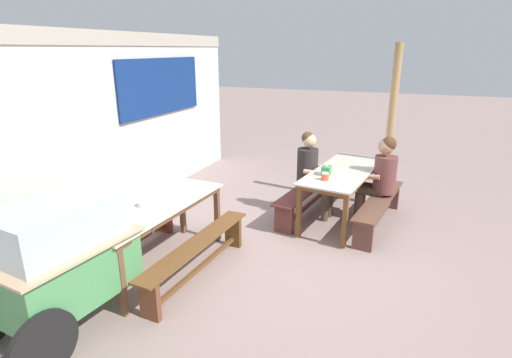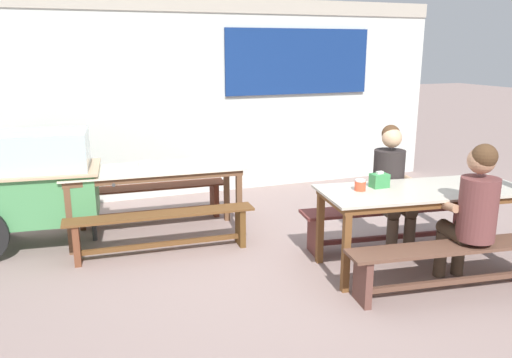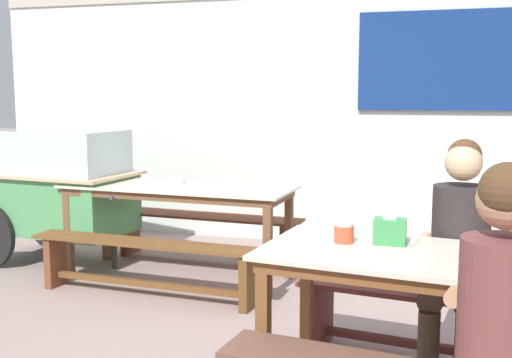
% 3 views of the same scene
% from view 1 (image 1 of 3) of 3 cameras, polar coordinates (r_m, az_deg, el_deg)
% --- Properties ---
extents(ground_plane, '(40.00, 40.00, 0.00)m').
position_cam_1_polar(ground_plane, '(5.16, 4.36, -9.86)').
color(ground_plane, gray).
extents(backdrop_wall, '(7.19, 0.23, 2.66)m').
position_cam_1_polar(backdrop_wall, '(6.12, -21.18, 7.31)').
color(backdrop_wall, silver).
rests_on(backdrop_wall, ground_plane).
extents(dining_table_far, '(1.93, 0.78, 0.77)m').
position_cam_1_polar(dining_table_far, '(4.61, -14.17, -4.49)').
color(dining_table_far, beige).
rests_on(dining_table_far, ground_plane).
extents(dining_table_near, '(1.97, 0.99, 0.77)m').
position_cam_1_polar(dining_table_near, '(5.88, 12.41, 0.63)').
color(dining_table_near, beige).
rests_on(dining_table_near, ground_plane).
extents(bench_far_back, '(1.81, 0.42, 0.42)m').
position_cam_1_polar(bench_far_back, '(5.11, -18.55, -7.64)').
color(bench_far_back, brown).
rests_on(bench_far_back, ground_plane).
extents(bench_far_front, '(1.87, 0.36, 0.42)m').
position_cam_1_polar(bench_far_front, '(4.48, -8.32, -10.55)').
color(bench_far_front, brown).
rests_on(bench_far_front, ground_plane).
extents(bench_near_back, '(1.94, 0.56, 0.42)m').
position_cam_1_polar(bench_near_back, '(6.17, 7.41, -2.11)').
color(bench_near_back, brown).
rests_on(bench_near_back, ground_plane).
extents(bench_near_front, '(1.88, 0.54, 0.42)m').
position_cam_1_polar(bench_near_front, '(5.89, 17.14, -3.87)').
color(bench_near_front, brown).
rests_on(bench_near_front, ground_plane).
extents(food_cart, '(1.65, 0.96, 1.19)m').
position_cam_1_polar(food_cart, '(3.92, -26.13, -9.92)').
color(food_cart, '#4C9456').
rests_on(food_cart, ground_plane).
extents(person_near_front, '(0.46, 0.54, 1.27)m').
position_cam_1_polar(person_near_front, '(5.93, 17.35, 0.69)').
color(person_near_front, '#443527').
rests_on(person_near_front, ground_plane).
extents(person_right_near_table, '(0.46, 0.56, 1.27)m').
position_cam_1_polar(person_right_near_table, '(5.96, 7.92, 1.25)').
color(person_right_near_table, '#4C3D31').
rests_on(person_right_near_table, ground_plane).
extents(tissue_box, '(0.16, 0.11, 0.15)m').
position_cam_1_polar(tissue_box, '(5.54, 9.99, 1.21)').
color(tissue_box, '#3A8E4C').
rests_on(tissue_box, dining_table_near).
extents(condiment_jar, '(0.10, 0.10, 0.10)m').
position_cam_1_polar(condiment_jar, '(5.33, 9.83, 0.36)').
color(condiment_jar, '#DB4E30').
rests_on(condiment_jar, dining_table_near).
extents(soup_bowl, '(0.17, 0.17, 0.05)m').
position_cam_1_polar(soup_bowl, '(4.57, -15.52, -3.38)').
color(soup_bowl, silver).
rests_on(soup_bowl, dining_table_far).
extents(wooden_support_post, '(0.12, 0.12, 2.51)m').
position_cam_1_polar(wooden_support_post, '(6.46, 18.65, 6.78)').
color(wooden_support_post, '#A98254').
rests_on(wooden_support_post, ground_plane).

